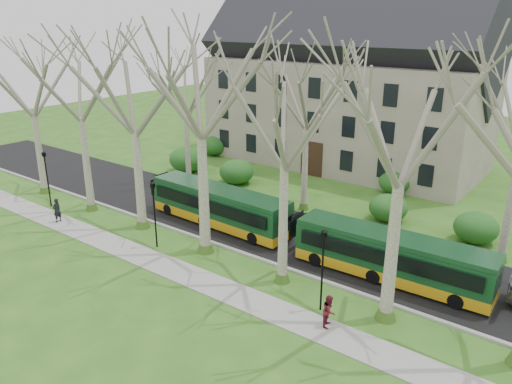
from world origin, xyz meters
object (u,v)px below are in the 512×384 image
bus_follow (391,256)px  pedestrian_b (329,311)px  pedestrian_a (57,210)px  bus_lead (219,206)px

bus_follow → pedestrian_b: size_ratio=6.82×
bus_follow → pedestrian_a: size_ratio=6.26×
bus_lead → pedestrian_a: bearing=-143.5°
bus_lead → bus_follow: size_ratio=1.01×
bus_lead → pedestrian_a: 11.61m
bus_follow → pedestrian_b: (-0.50, -6.04, -0.56)m
bus_follow → pedestrian_a: bus_follow is taller
bus_follow → pedestrian_a: 23.13m
bus_lead → pedestrian_b: 13.60m
bus_follow → bus_lead: bearing=177.7°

